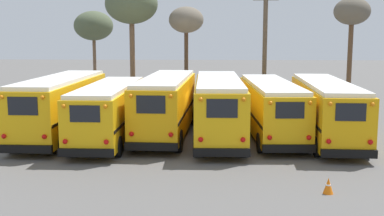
% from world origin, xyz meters
% --- Properties ---
extents(ground_plane, '(160.00, 160.00, 0.00)m').
position_xyz_m(ground_plane, '(0.00, 0.00, 0.00)').
color(ground_plane, '#5B5956').
extents(school_bus_0, '(2.67, 10.48, 3.25)m').
position_xyz_m(school_bus_0, '(-7.15, 0.01, 1.76)').
color(school_bus_0, '#EAAA0F').
rests_on(school_bus_0, ground).
extents(school_bus_1, '(2.52, 9.85, 2.96)m').
position_xyz_m(school_bus_1, '(-4.29, -0.88, 1.61)').
color(school_bus_1, '#EAAA0F').
rests_on(school_bus_1, ground).
extents(school_bus_2, '(2.83, 10.27, 3.27)m').
position_xyz_m(school_bus_2, '(-1.43, 0.42, 1.79)').
color(school_bus_2, '#E5A00C').
rests_on(school_bus_2, ground).
extents(school_bus_3, '(2.70, 10.60, 3.24)m').
position_xyz_m(school_bus_3, '(1.43, -0.17, 1.75)').
color(school_bus_3, '#EAAA0F').
rests_on(school_bus_3, ground).
extents(school_bus_4, '(2.87, 10.47, 2.99)m').
position_xyz_m(school_bus_4, '(4.29, 0.59, 1.63)').
color(school_bus_4, '#EAAA0F').
rests_on(school_bus_4, ground).
extents(school_bus_5, '(2.76, 10.96, 3.07)m').
position_xyz_m(school_bus_5, '(7.15, 0.03, 1.67)').
color(school_bus_5, '#E5A00C').
rests_on(school_bus_5, ground).
extents(utility_pole, '(1.80, 0.32, 9.07)m').
position_xyz_m(utility_pole, '(4.78, 9.01, 4.66)').
color(utility_pole, brown).
rests_on(utility_pole, ground).
extents(bare_tree_0, '(2.59, 2.59, 7.59)m').
position_xyz_m(bare_tree_0, '(-0.91, 10.66, 6.48)').
color(bare_tree_0, '#473323').
rests_on(bare_tree_0, ground).
extents(bare_tree_1, '(3.50, 3.50, 7.63)m').
position_xyz_m(bare_tree_1, '(-9.67, 17.78, 6.26)').
color(bare_tree_1, brown).
rests_on(bare_tree_1, ground).
extents(bare_tree_2, '(2.64, 2.64, 8.21)m').
position_xyz_m(bare_tree_2, '(11.24, 10.62, 6.99)').
color(bare_tree_2, brown).
rests_on(bare_tree_2, ground).
extents(bare_tree_3, '(3.93, 3.93, 9.26)m').
position_xyz_m(bare_tree_3, '(-5.00, 10.67, 7.69)').
color(bare_tree_3, brown).
rests_on(bare_tree_3, ground).
extents(fence_line, '(22.36, 0.06, 1.42)m').
position_xyz_m(fence_line, '(0.00, 7.48, 0.99)').
color(fence_line, '#939399').
rests_on(fence_line, ground).
extents(traffic_cone, '(0.36, 0.36, 0.57)m').
position_xyz_m(traffic_cone, '(5.22, -9.15, 0.29)').
color(traffic_cone, orange).
rests_on(traffic_cone, ground).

